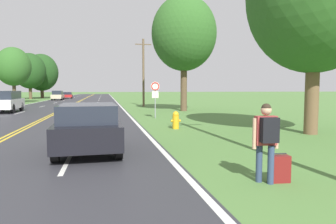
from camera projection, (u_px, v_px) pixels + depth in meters
name	position (u px, v px, depth m)	size (l,w,h in m)	color
hitchhiker_person	(266.00, 135.00, 6.11)	(0.56, 0.42, 1.65)	navy
suitcase	(279.00, 169.00, 6.25)	(0.44, 0.23, 0.62)	maroon
fire_hydrant	(176.00, 120.00, 14.64)	(0.48, 0.32, 0.86)	gold
traffic_sign	(155.00, 91.00, 19.90)	(0.60, 0.10, 2.43)	gray
utility_pole_midground	(143.00, 72.00, 33.26)	(1.80, 0.24, 7.47)	brown
tree_left_verge	(13.00, 67.00, 41.65)	(4.67, 4.67, 7.76)	#473828
tree_behind_sign	(30.00, 71.00, 58.44)	(6.02, 6.02, 8.95)	brown
tree_mid_treeline	(42.00, 72.00, 64.23)	(6.86, 6.86, 9.46)	brown
tree_right_cluster	(184.00, 34.00, 26.15)	(5.68, 5.68, 10.07)	brown
car_black_hatchback_nearest	(88.00, 127.00, 9.18)	(1.96, 3.65, 1.49)	black
car_white_suv_approaching	(7.00, 101.00, 24.88)	(1.76, 4.35, 1.79)	black
car_champagne_sedan_mid_near	(58.00, 95.00, 52.77)	(1.75, 4.52, 1.66)	black
car_red_hatchback_mid_far	(68.00, 95.00, 61.73)	(1.96, 4.04, 1.33)	black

